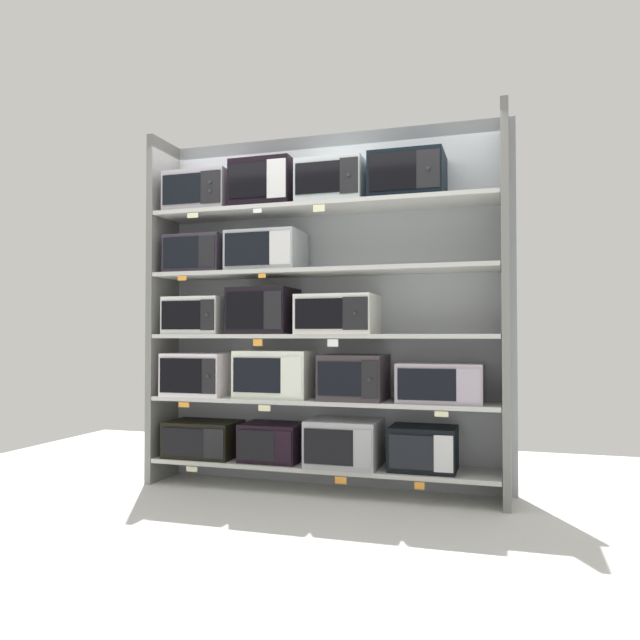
% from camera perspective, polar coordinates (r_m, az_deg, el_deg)
% --- Properties ---
extents(ground, '(6.47, 6.00, 0.02)m').
position_cam_1_polar(ground, '(3.66, -4.88, -18.97)').
color(ground, silver).
extents(back_panel, '(2.67, 0.04, 2.59)m').
position_cam_1_polar(back_panel, '(4.65, 0.80, 1.09)').
color(back_panel, '#9EA3A8').
rests_on(back_panel, ground).
extents(upright_left, '(0.05, 0.40, 2.59)m').
position_cam_1_polar(upright_left, '(4.96, -14.12, 0.97)').
color(upright_left, slate).
rests_on(upright_left, ground).
extents(upright_right, '(0.05, 0.40, 2.59)m').
position_cam_1_polar(upright_right, '(4.24, 16.58, 1.39)').
color(upright_right, slate).
rests_on(upright_right, ground).
extents(shelf_0, '(2.47, 0.40, 0.03)m').
position_cam_1_polar(shelf_0, '(4.52, 0.00, -13.14)').
color(shelf_0, beige).
rests_on(shelf_0, ground).
extents(microwave_0, '(0.53, 0.36, 0.26)m').
position_cam_1_polar(microwave_0, '(4.84, -10.59, -10.58)').
color(microwave_0, black).
rests_on(microwave_0, shelf_0).
extents(microwave_1, '(0.43, 0.34, 0.27)m').
position_cam_1_polar(microwave_1, '(4.61, -4.35, -11.02)').
color(microwave_1, black).
rests_on(microwave_1, shelf_0).
extents(microwave_2, '(0.49, 0.43, 0.32)m').
position_cam_1_polar(microwave_2, '(4.44, 2.27, -11.07)').
color(microwave_2, '#9FA0A5').
rests_on(microwave_2, shelf_0).
extents(microwave_3, '(0.44, 0.34, 0.29)m').
position_cam_1_polar(microwave_3, '(4.34, 9.40, -11.46)').
color(microwave_3, black).
rests_on(microwave_3, shelf_0).
extents(price_tag_0, '(0.09, 0.00, 0.04)m').
position_cam_1_polar(price_tag_0, '(4.69, -11.59, -13.16)').
color(price_tag_0, beige).
extents(price_tag_1, '(0.08, 0.00, 0.05)m').
position_cam_1_polar(price_tag_1, '(4.29, 1.90, -14.39)').
color(price_tag_1, orange).
extents(price_tag_2, '(0.06, 0.00, 0.04)m').
position_cam_1_polar(price_tag_2, '(4.18, 9.05, -14.68)').
color(price_tag_2, orange).
extents(shelf_1, '(2.47, 0.40, 0.03)m').
position_cam_1_polar(shelf_1, '(4.45, 0.00, -7.37)').
color(shelf_1, beige).
extents(microwave_4, '(0.47, 0.43, 0.31)m').
position_cam_1_polar(microwave_4, '(4.80, -10.85, -4.86)').
color(microwave_4, silver).
rests_on(microwave_4, shelf_1).
extents(microwave_5, '(0.54, 0.35, 0.34)m').
position_cam_1_polar(microwave_5, '(4.55, -4.10, -4.93)').
color(microwave_5, silver).
rests_on(microwave_5, shelf_1).
extents(microwave_6, '(0.44, 0.41, 0.31)m').
position_cam_1_polar(microwave_6, '(4.37, 3.12, -5.23)').
color(microwave_6, '#342B2F').
rests_on(microwave_6, shelf_1).
extents(microwave_7, '(0.56, 0.36, 0.26)m').
position_cam_1_polar(microwave_7, '(4.27, 10.93, -5.64)').
color(microwave_7, '#A599AA').
rests_on(microwave_7, shelf_1).
extents(price_tag_3, '(0.09, 0.00, 0.03)m').
position_cam_1_polar(price_tag_3, '(4.65, -12.29, -7.55)').
color(price_tag_3, orange).
extents(price_tag_4, '(0.09, 0.00, 0.04)m').
position_cam_1_polar(price_tag_4, '(4.38, -5.08, -8.00)').
color(price_tag_4, beige).
extents(price_tag_5, '(0.09, 0.00, 0.03)m').
position_cam_1_polar(price_tag_5, '(4.08, 11.01, -8.41)').
color(price_tag_5, beige).
extents(shelf_2, '(2.47, 0.40, 0.03)m').
position_cam_1_polar(shelf_2, '(4.43, 0.00, -1.49)').
color(shelf_2, beige).
extents(microwave_8, '(0.45, 0.39, 0.28)m').
position_cam_1_polar(microwave_8, '(4.80, -10.94, 0.38)').
color(microwave_8, silver).
rests_on(microwave_8, shelf_2).
extents(microwave_9, '(0.44, 0.40, 0.33)m').
position_cam_1_polar(microwave_9, '(4.57, -5.16, 0.80)').
color(microwave_9, black).
rests_on(microwave_9, shelf_2).
extents(microwave_10, '(0.54, 0.44, 0.27)m').
position_cam_1_polar(microwave_10, '(4.39, 1.68, 0.50)').
color(microwave_10, silver).
rests_on(microwave_10, shelf_2).
extents(price_tag_6, '(0.07, 0.00, 0.05)m').
position_cam_1_polar(price_tag_6, '(4.37, -5.69, -2.05)').
color(price_tag_6, orange).
extents(price_tag_7, '(0.07, 0.00, 0.05)m').
position_cam_1_polar(price_tag_7, '(4.19, 1.18, -2.10)').
color(price_tag_7, white).
extents(shelf_3, '(2.47, 0.40, 0.03)m').
position_cam_1_polar(shelf_3, '(4.45, 0.00, 4.40)').
color(shelf_3, beige).
extents(microwave_11, '(0.45, 0.35, 0.28)m').
position_cam_1_polar(microwave_11, '(4.83, -10.92, 5.83)').
color(microwave_11, '#332C39').
rests_on(microwave_11, shelf_3).
extents(microwave_12, '(0.53, 0.38, 0.29)m').
position_cam_1_polar(microwave_12, '(4.60, -4.91, 6.21)').
color(microwave_12, '#A0A6AA').
rests_on(microwave_12, shelf_3).
extents(price_tag_8, '(0.07, 0.00, 0.03)m').
position_cam_1_polar(price_tag_8, '(4.65, -12.45, 3.73)').
color(price_tag_8, orange).
extents(price_tag_9, '(0.05, 0.00, 0.03)m').
position_cam_1_polar(price_tag_9, '(4.38, -5.29, 4.04)').
color(price_tag_9, orange).
extents(shelf_4, '(2.47, 0.40, 0.03)m').
position_cam_1_polar(shelf_4, '(4.52, 0.00, 10.17)').
color(shelf_4, beige).
extents(microwave_13, '(0.50, 0.39, 0.30)m').
position_cam_1_polar(microwave_13, '(4.90, -10.64, 11.23)').
color(microwave_13, '#A09AA4').
rests_on(microwave_13, shelf_4).
extents(microwave_14, '(0.46, 0.40, 0.34)m').
position_cam_1_polar(microwave_14, '(4.69, -4.88, 12.06)').
color(microwave_14, black).
rests_on(microwave_14, shelf_4).
extents(microwave_15, '(0.47, 0.41, 0.30)m').
position_cam_1_polar(microwave_15, '(4.53, 1.24, 12.30)').
color(microwave_15, '#B1BEC0').
rests_on(microwave_15, shelf_4).
extents(microwave_16, '(0.50, 0.40, 0.31)m').
position_cam_1_polar(microwave_16, '(4.42, 8.00, 12.73)').
color(microwave_16, black).
rests_on(microwave_16, shelf_4).
extents(price_tag_10, '(0.09, 0.00, 0.04)m').
position_cam_1_polar(price_tag_10, '(4.68, -11.52, 9.33)').
color(price_tag_10, beige).
extents(price_tag_11, '(0.06, 0.00, 0.03)m').
position_cam_1_polar(price_tag_11, '(4.46, -5.72, 9.88)').
color(price_tag_11, white).
extents(price_tag_12, '(0.08, 0.00, 0.05)m').
position_cam_1_polar(price_tag_12, '(4.31, -0.10, 10.16)').
color(price_tag_12, beige).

